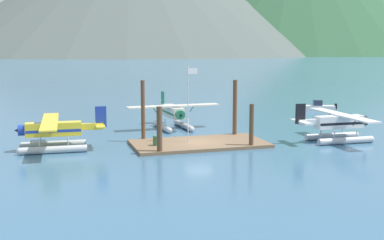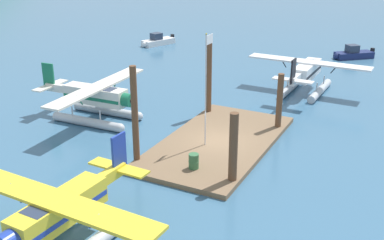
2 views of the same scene
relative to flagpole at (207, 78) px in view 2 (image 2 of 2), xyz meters
name	(u,v)px [view 2 (image 2 of 2)]	position (x,y,z in m)	size (l,w,h in m)	color
ground_plane	(218,145)	(0.81, -0.47, -4.63)	(1200.00, 1200.00, 0.00)	#38607F
dock_platform	(218,143)	(0.81, -0.47, -4.48)	(12.47, 6.49, 0.30)	brown
piling_near_left	(233,150)	(-3.63, -3.31, -2.55)	(0.47, 0.47, 4.15)	brown
piling_near_right	(279,103)	(4.93, -3.19, -2.59)	(0.42, 0.42, 4.07)	brown
piling_far_left	(135,117)	(-3.85, 2.71, -1.64)	(0.38, 0.38, 5.99)	brown
piling_far_right	(209,78)	(5.54, 2.41, -1.71)	(0.43, 0.43, 5.84)	brown
flagpole	(207,78)	(0.00, 0.00, 0.00)	(0.95, 0.10, 7.08)	silver
fuel_drum	(194,161)	(-3.38, -0.84, -3.89)	(0.62, 0.62, 0.88)	#33663D
seaplane_yellow_port_fwd	(60,218)	(-12.28, 1.02, -3.05)	(7.98, 10.45, 3.84)	#B7BABF
seaplane_white_stbd_aft	(307,74)	(14.37, -2.71, -3.05)	(7.98, 10.43, 3.84)	#B7BABF
seaplane_cream_bow_centre	(96,100)	(0.82, 9.18, -3.05)	(10.45, 7.98, 3.84)	#B7BABF
boat_navy_open_se	(353,54)	(28.73, -4.27, -4.14)	(3.92, 4.13, 1.50)	navy
boat_white_open_east	(157,41)	(24.83, 18.37, -4.14)	(4.66, 2.88, 1.50)	silver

